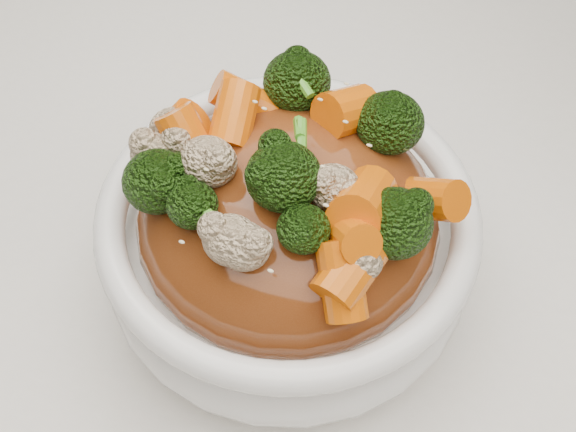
% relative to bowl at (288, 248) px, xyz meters
% --- Properties ---
extents(tablecloth, '(1.20, 0.80, 0.04)m').
position_rel_bowl_xyz_m(tablecloth, '(-0.01, 0.02, -0.06)').
color(tablecloth, white).
rests_on(tablecloth, dining_table).
extents(bowl, '(0.25, 0.25, 0.08)m').
position_rel_bowl_xyz_m(bowl, '(0.00, 0.00, 0.00)').
color(bowl, white).
rests_on(bowl, tablecloth).
extents(sauce_base, '(0.20, 0.20, 0.09)m').
position_rel_bowl_xyz_m(sauce_base, '(0.00, 0.00, 0.03)').
color(sauce_base, '#632D11').
rests_on(sauce_base, bowl).
extents(carrots, '(0.20, 0.20, 0.05)m').
position_rel_bowl_xyz_m(carrots, '(0.00, 0.00, 0.09)').
color(carrots, '#D45C06').
rests_on(carrots, sauce_base).
extents(broccoli, '(0.20, 0.20, 0.04)m').
position_rel_bowl_xyz_m(broccoli, '(0.00, 0.00, 0.09)').
color(broccoli, black).
rests_on(broccoli, sauce_base).
extents(cauliflower, '(0.20, 0.20, 0.04)m').
position_rel_bowl_xyz_m(cauliflower, '(0.00, 0.00, 0.09)').
color(cauliflower, '#CAB08A').
rests_on(cauliflower, sauce_base).
extents(scallions, '(0.15, 0.15, 0.02)m').
position_rel_bowl_xyz_m(scallions, '(0.00, 0.00, 0.09)').
color(scallions, '#459021').
rests_on(scallions, sauce_base).
extents(sesame_seeds, '(0.18, 0.18, 0.01)m').
position_rel_bowl_xyz_m(sesame_seeds, '(0.00, 0.00, 0.09)').
color(sesame_seeds, beige).
rests_on(sesame_seeds, sauce_base).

